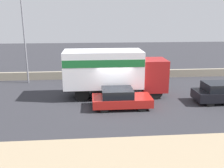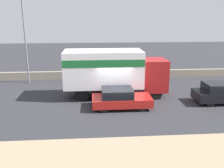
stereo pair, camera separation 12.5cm
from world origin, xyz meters
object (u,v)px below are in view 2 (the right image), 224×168
at_px(box_truck, 112,70).
at_px(car_hatchback, 120,98).
at_px(street_lamp, 24,31).
at_px(car_sedan_second, 222,93).

xyz_separation_m(box_truck, car_hatchback, (0.40, -2.46, -1.42)).
bearing_deg(street_lamp, car_sedan_second, -23.86).
distance_m(street_lamp, box_truck, 8.95).
bearing_deg(car_hatchback, box_truck, 99.24).
bearing_deg(street_lamp, car_hatchback, -42.71).
height_order(street_lamp, car_sedan_second, street_lamp).
height_order(box_truck, car_sedan_second, box_truck).
distance_m(street_lamp, car_hatchback, 11.13).
relative_size(box_truck, car_sedan_second, 1.90).
height_order(street_lamp, box_truck, street_lamp).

